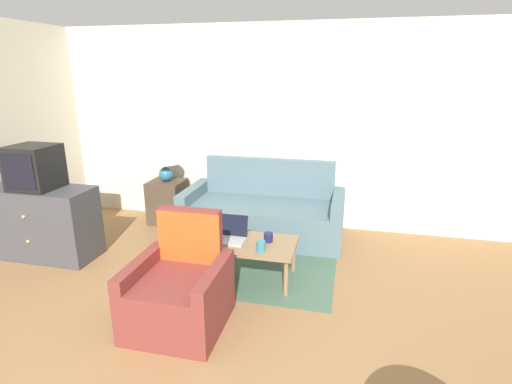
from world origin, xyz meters
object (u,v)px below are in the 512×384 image
(television, at_px, (34,167))
(coffee_table, at_px, (247,246))
(cup_navy, at_px, (205,243))
(armchair, at_px, (181,292))
(cup_white, at_px, (268,237))
(table_lamp, at_px, (165,159))
(cup_yellow, at_px, (261,246))
(couch, at_px, (264,214))
(laptop, at_px, (230,235))

(television, distance_m, coffee_table, 2.44)
(coffee_table, bearing_deg, cup_navy, -151.24)
(armchair, xyz_separation_m, television, (-2.00, 0.82, 0.76))
(cup_navy, bearing_deg, cup_white, 25.50)
(table_lamp, bearing_deg, cup_yellow, -41.52)
(coffee_table, height_order, cup_yellow, cup_yellow)
(cup_yellow, xyz_separation_m, cup_white, (0.02, 0.24, -0.01))
(table_lamp, height_order, cup_navy, table_lamp)
(coffee_table, bearing_deg, cup_white, 18.95)
(television, relative_size, coffee_table, 0.49)
(cup_yellow, distance_m, cup_white, 0.24)
(table_lamp, xyz_separation_m, cup_white, (1.67, -1.22, -0.45))
(couch, xyz_separation_m, television, (-2.26, -1.19, 0.76))
(television, height_order, cup_yellow, television)
(table_lamp, height_order, laptop, table_lamp)
(cup_navy, distance_m, cup_white, 0.63)
(couch, height_order, cup_navy, couch)
(coffee_table, bearing_deg, couch, 94.07)
(laptop, bearing_deg, table_lamp, 135.50)
(table_lamp, height_order, coffee_table, table_lamp)
(armchair, bearing_deg, couch, 82.43)
(armchair, relative_size, cup_yellow, 8.78)
(coffee_table, xyz_separation_m, cup_white, (0.20, 0.07, 0.09))
(table_lamp, distance_m, cup_yellow, 2.25)
(television, distance_m, laptop, 2.24)
(coffee_table, distance_m, laptop, 0.21)
(cup_white, bearing_deg, cup_navy, -154.50)
(table_lamp, distance_m, cup_white, 2.12)
(coffee_table, bearing_deg, laptop, 172.18)
(television, xyz_separation_m, table_lamp, (0.87, 1.32, -0.15))
(table_lamp, xyz_separation_m, coffee_table, (1.47, -1.29, -0.54))
(couch, height_order, television, television)
(cup_navy, bearing_deg, laptop, 51.29)
(television, height_order, laptop, television)
(armchair, height_order, cup_yellow, armchair)
(coffee_table, xyz_separation_m, cup_yellow, (0.18, -0.17, 0.09))
(table_lamp, relative_size, cup_yellow, 4.26)
(cup_navy, relative_size, cup_white, 1.00)
(armchair, distance_m, laptop, 0.90)
(television, bearing_deg, laptop, 1.39)
(television, bearing_deg, couch, 27.70)
(laptop, xyz_separation_m, cup_yellow, (0.36, -0.19, -0.00))
(cup_navy, relative_size, cup_yellow, 0.88)
(coffee_table, bearing_deg, television, -179.34)
(coffee_table, bearing_deg, cup_yellow, -43.85)
(coffee_table, relative_size, cup_white, 10.52)
(couch, xyz_separation_m, laptop, (-0.10, -1.14, 0.17))
(television, relative_size, cup_yellow, 4.52)
(television, bearing_deg, armchair, -22.26)
(cup_navy, height_order, cup_white, cup_navy)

